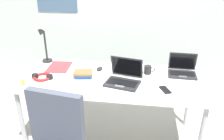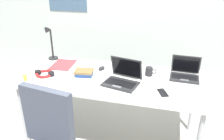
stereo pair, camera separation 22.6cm
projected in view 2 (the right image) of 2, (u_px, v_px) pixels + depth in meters
name	position (u px, v px, depth m)	size (l,w,h in m)	color
ground_plane	(112.00, 136.00, 2.60)	(12.00, 12.00, 0.00)	gray
wall_back	(133.00, 3.00, 3.04)	(6.00, 0.13, 2.60)	#B2BCB7
desk	(112.00, 82.00, 2.32)	(1.80, 0.80, 0.74)	white
desk_lamp	(50.00, 44.00, 2.64)	(0.12, 0.18, 0.40)	black
laptop_near_lamp	(185.00, 74.00, 2.28)	(0.28, 0.23, 0.21)	#232326
laptop_back_right	(122.00, 79.00, 2.16)	(0.36, 0.33, 0.23)	#232326
computer_mouse	(102.00, 68.00, 2.46)	(0.06, 0.10, 0.03)	black
cell_phone	(163.00, 93.00, 2.01)	(0.06, 0.14, 0.01)	black
headphones	(45.00, 74.00, 2.34)	(0.21, 0.18, 0.04)	red
pill_bottle	(25.00, 77.00, 2.22)	(0.04, 0.04, 0.08)	gold
book_stack	(84.00, 73.00, 2.32)	(0.20, 0.16, 0.06)	navy
paper_folder_back_left	(63.00, 65.00, 2.58)	(0.23, 0.31, 0.01)	red
coffee_mug	(149.00, 71.00, 2.32)	(0.11, 0.08, 0.09)	black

